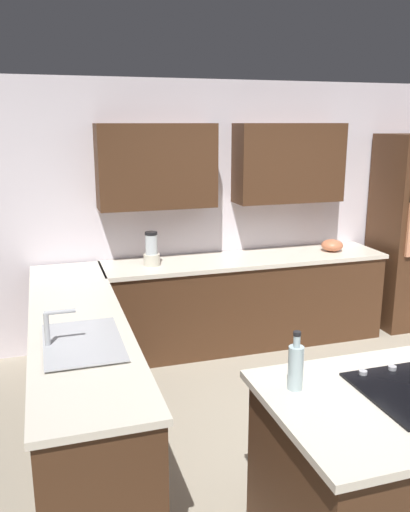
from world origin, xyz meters
TOP-DOWN VIEW (x-y plane):
  - ground_plane at (0.00, 0.00)m, footprint 14.00×14.00m
  - wall_back at (0.07, -2.04)m, footprint 6.00×0.44m
  - lower_cabinets_back at (0.10, -1.72)m, footprint 2.80×0.60m
  - countertop_back at (0.10, -1.72)m, footprint 2.84×0.64m
  - lower_cabinets_side at (1.82, -0.55)m, footprint 0.60×2.90m
  - countertop_side at (1.82, -0.55)m, footprint 0.64×2.94m
  - sink_unit at (1.83, -0.05)m, footprint 0.46×0.70m
  - blender at (1.05, -1.71)m, footprint 0.15×0.15m
  - mixing_bowl at (-0.85, -1.71)m, footprint 0.22×0.22m
  - oil_bottle at (0.85, 0.83)m, footprint 0.08×0.08m

SIDE VIEW (x-z plane):
  - ground_plane at x=0.00m, z-range 0.00..0.00m
  - lower_cabinets_back at x=0.10m, z-range 0.00..0.86m
  - lower_cabinets_side at x=1.82m, z-range 0.00..0.86m
  - countertop_back at x=0.10m, z-range 0.86..0.90m
  - countertop_side at x=1.82m, z-range 0.86..0.90m
  - sink_unit at x=1.83m, z-range 0.80..1.03m
  - mixing_bowl at x=-0.85m, z-range 0.90..1.02m
  - oil_bottle at x=0.85m, z-range 0.87..1.18m
  - blender at x=1.05m, z-range 0.88..1.20m
  - wall_back at x=0.07m, z-range 0.14..2.74m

